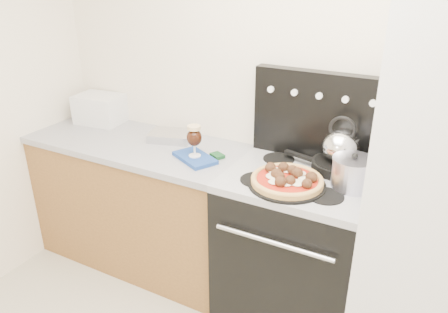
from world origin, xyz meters
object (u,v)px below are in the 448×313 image
Objects in this scene: beer_glass at (194,141)px; oven_mitt at (195,158)px; toaster_oven at (100,109)px; stock_pot at (352,174)px; base_cabinet at (143,204)px; fridge at (447,205)px; stove_body at (294,251)px; tea_kettle at (341,143)px; pizza_pan at (287,184)px; skillet at (338,166)px; pizza at (287,179)px.

oven_mitt is at bearing 0.00° from beer_glass.
stock_pot is (1.83, -0.19, -0.01)m from toaster_oven.
base_cabinet is 0.76m from beer_glass.
stove_body is at bearing 177.95° from fridge.
tea_kettle reaches higher than base_cabinet.
tea_kettle is (0.18, 0.30, 0.15)m from pizza_pan.
stove_body is 2.24× the size of pizza_pan.
fridge reaches higher than oven_mitt.
pizza_pan is at bearing -100.54° from stove_body.
pizza_pan is 0.33m from stock_pot.
toaster_oven is 1.72m from skillet.
tea_kettle reaches higher than stock_pot.
pizza reaches higher than pizza_pan.
stove_body is 4.32× the size of stock_pot.
stock_pot is at bearing 25.05° from pizza.
stock_pot is (0.29, 0.14, 0.07)m from pizza_pan.
stove_body is 0.55m from skillet.
fridge reaches higher than pizza.
pizza_pan is at bearing -121.13° from skillet.
tea_kettle is (0.18, 0.30, 0.12)m from pizza.
stove_body is 0.68m from tea_kettle.
stove_body is at bearing 79.46° from pizza.
oven_mitt is 0.69× the size of pizza_pan.
beer_glass is at bearing 0.00° from oven_mitt.
beer_glass is 0.61m from pizza.
oven_mitt reaches higher than stove_body.
oven_mitt is 0.11m from beer_glass.
pizza reaches higher than stove_body.
skillet is at bearing 123.95° from stock_pot.
stock_pot is (0.29, 0.14, 0.04)m from pizza.
fridge is at bearing 0.89° from beer_glass.
stock_pot is at bearing 25.05° from pizza_pan.
skillet is (0.78, 0.21, 0.03)m from oven_mitt.
tea_kettle reaches higher than toaster_oven.
fridge is at bearing -3.73° from stock_pot.
pizza reaches higher than skillet.
toaster_oven reaches higher than stock_pot.
stove_body reaches higher than base_cabinet.
stove_body is 0.54m from pizza.
base_cabinet is at bearing 178.70° from stove_body.
toaster_oven is at bearing 174.07° from stock_pot.
fridge is (1.80, -0.05, 0.52)m from base_cabinet.
beer_glass is at bearing -8.36° from base_cabinet.
oven_mitt is (-0.63, -0.05, 0.47)m from stove_body.
fridge is 8.81× the size of tea_kettle.
tea_kettle is 1.06× the size of stock_pot.
toaster_oven is 1.17× the size of oven_mitt.
pizza_pan is (0.60, -0.09, -0.09)m from beer_glass.
toaster_oven is 1.47× the size of tea_kettle.
toaster_oven is (-1.56, 0.19, 0.56)m from stove_body.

